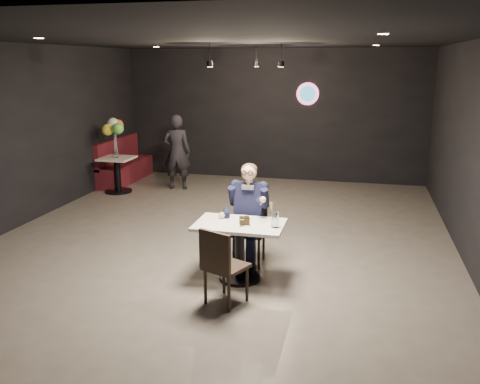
% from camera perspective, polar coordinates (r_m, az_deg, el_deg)
% --- Properties ---
extents(floor, '(9.00, 9.00, 0.00)m').
position_cam_1_polar(floor, '(7.94, -2.11, -5.45)').
color(floor, '#6D655B').
rests_on(floor, ground).
extents(wall_sign, '(0.50, 0.06, 0.50)m').
position_cam_1_polar(wall_sign, '(11.74, 7.61, 10.88)').
color(wall_sign, pink).
rests_on(wall_sign, floor).
extents(pendant_lights, '(1.40, 1.20, 0.36)m').
position_cam_1_polar(pendant_lights, '(9.41, 1.10, 15.53)').
color(pendant_lights, black).
rests_on(pendant_lights, floor).
extents(main_table, '(1.10, 0.70, 0.75)m').
position_cam_1_polar(main_table, '(6.44, -0.03, -6.70)').
color(main_table, white).
rests_on(main_table, floor).
extents(chair_far, '(0.42, 0.46, 0.92)m').
position_cam_1_polar(chair_far, '(6.91, 1.03, -4.45)').
color(chair_far, black).
rests_on(chair_far, floor).
extents(chair_near, '(0.57, 0.59, 0.92)m').
position_cam_1_polar(chair_near, '(5.81, -1.56, -8.18)').
color(chair_near, black).
rests_on(chair_near, floor).
extents(seated_man, '(0.60, 0.80, 1.44)m').
position_cam_1_polar(seated_man, '(6.83, 1.04, -2.38)').
color(seated_man, black).
rests_on(seated_man, floor).
extents(dessert_plate, '(0.20, 0.20, 0.01)m').
position_cam_1_polar(dessert_plate, '(6.24, 0.44, -3.68)').
color(dessert_plate, white).
rests_on(dessert_plate, main_table).
extents(cake_slice, '(0.15, 0.13, 0.08)m').
position_cam_1_polar(cake_slice, '(6.22, 0.51, -3.27)').
color(cake_slice, black).
rests_on(cake_slice, dessert_plate).
extents(mint_leaf, '(0.06, 0.04, 0.01)m').
position_cam_1_polar(mint_leaf, '(6.15, 0.22, -3.12)').
color(mint_leaf, '#2E8C43').
rests_on(mint_leaf, cake_slice).
extents(sundae_glass, '(0.09, 0.09, 0.19)m').
position_cam_1_polar(sundae_glass, '(6.14, 3.94, -3.12)').
color(sundae_glass, silver).
rests_on(sundae_glass, main_table).
extents(wafer_cone, '(0.07, 0.07, 0.12)m').
position_cam_1_polar(wafer_cone, '(6.14, 3.60, -1.70)').
color(wafer_cone, tan).
rests_on(wafer_cone, sundae_glass).
extents(booth_bench, '(0.50, 1.99, 0.99)m').
position_cam_1_polar(booth_bench, '(12.05, -12.75, 3.52)').
color(booth_bench, '#4D101D').
rests_on(booth_bench, floor).
extents(side_table, '(0.65, 0.65, 0.82)m').
position_cam_1_polar(side_table, '(11.06, -13.58, 2.05)').
color(side_table, white).
rests_on(side_table, floor).
extents(balloon_vase, '(0.10, 0.10, 0.15)m').
position_cam_1_polar(balloon_vase, '(10.98, -13.71, 4.17)').
color(balloon_vase, silver).
rests_on(balloon_vase, side_table).
extents(balloon_bunch, '(0.43, 0.43, 0.71)m').
position_cam_1_polar(balloon_bunch, '(10.92, -13.85, 6.41)').
color(balloon_bunch, yellow).
rests_on(balloon_bunch, balloon_vase).
extents(passerby, '(0.65, 0.48, 1.62)m').
position_cam_1_polar(passerby, '(11.06, -7.10, 4.48)').
color(passerby, black).
rests_on(passerby, floor).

